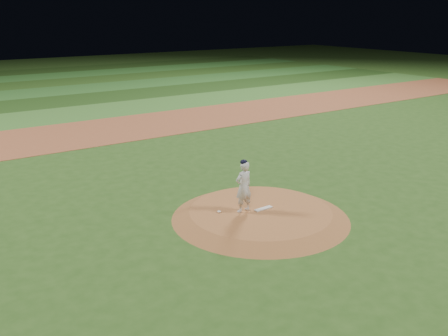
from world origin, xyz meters
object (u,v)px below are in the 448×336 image
at_px(pitching_rubber, 263,209).
at_px(pitcher_on_mound, 244,186).
at_px(pitchers_mound, 260,214).
at_px(rosin_bag, 219,212).

xyz_separation_m(pitching_rubber, pitcher_on_mound, (-0.63, 0.20, 0.80)).
bearing_deg(pitching_rubber, pitcher_on_mound, 159.57).
bearing_deg(pitchers_mound, rosin_bag, 153.93).
distance_m(pitching_rubber, rosin_bag, 1.40).
distance_m(pitchers_mound, pitching_rubber, 0.20).
relative_size(pitchers_mound, pitching_rubber, 8.61).
relative_size(pitchers_mound, rosin_bag, 48.51).
bearing_deg(pitcher_on_mound, pitching_rubber, -18.10).
xyz_separation_m(pitching_rubber, rosin_bag, (-1.29, 0.55, 0.02)).
distance_m(pitching_rubber, pitcher_on_mound, 1.04).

